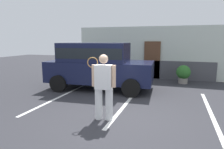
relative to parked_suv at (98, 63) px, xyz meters
name	(u,v)px	position (x,y,z in m)	size (l,w,h in m)	color
ground_plane	(113,120)	(1.76, -3.21, -1.15)	(40.00, 40.00, 0.00)	#2D2D33
parking_stripe_0	(60,97)	(-0.90, -1.71, -1.14)	(0.12, 4.40, 0.01)	silver
parking_stripe_1	(126,104)	(1.74, -1.71, -1.14)	(0.12, 4.40, 0.01)	silver
parking_stripe_2	(210,112)	(4.39, -1.71, -1.14)	(0.12, 4.40, 0.01)	silver
house_frontage	(149,54)	(1.76, 3.49, 0.23)	(8.48, 0.40, 2.94)	silver
parked_suv	(98,63)	(0.00, 0.00, 0.00)	(4.71, 2.40, 2.05)	#141938
tennis_player_man	(104,86)	(1.50, -3.24, -0.21)	(0.80, 0.31, 1.80)	white
potted_plant_by_porch	(183,73)	(3.66, 2.41, -0.63)	(0.70, 0.70, 0.93)	gray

